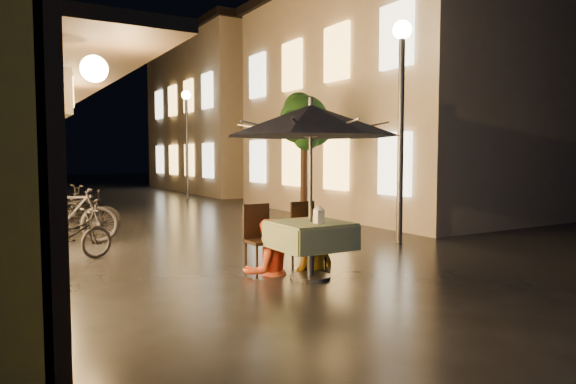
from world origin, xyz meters
TOP-DOWN VIEW (x-y plane):
  - ground at (0.00, 0.00)m, footprint 90.00×90.00m
  - east_building_near at (7.49, 6.50)m, footprint 7.30×9.30m
  - east_building_far at (7.49, 18.00)m, footprint 7.30×10.30m
  - street_tree at (2.41, 4.51)m, footprint 1.43×1.20m
  - streetlamp_near at (3.00, 2.00)m, footprint 0.36×0.36m
  - streetlamp_far at (3.00, 14.00)m, footprint 0.36×0.36m
  - cafe_table at (-0.07, 0.44)m, footprint 0.99×0.99m
  - patio_umbrella at (-0.07, 0.44)m, footprint 2.38×2.38m
  - cafe_chair_left at (-0.47, 1.18)m, footprint 0.42×0.42m
  - cafe_chair_right at (0.33, 1.18)m, footprint 0.42×0.42m
  - table_lantern at (-0.07, 0.24)m, footprint 0.16×0.16m
  - person_orange at (-0.44, 1.00)m, footprint 0.76×0.60m
  - person_yellow at (0.29, 0.97)m, footprint 1.09×0.80m
  - bicycle_0 at (-2.83, 3.19)m, footprint 1.66×1.05m
  - bicycle_1 at (-2.55, 5.06)m, footprint 1.91×0.86m
  - bicycle_2 at (-2.31, 5.99)m, footprint 1.94×0.99m
  - bicycle_3 at (-2.74, 7.03)m, footprint 1.72×0.73m
  - bicycle_4 at (-2.47, 7.57)m, footprint 1.99×1.13m
  - bicycle_5 at (-2.71, 8.83)m, footprint 1.89×1.17m

SIDE VIEW (x-z plane):
  - ground at x=0.00m, z-range 0.00..0.00m
  - bicycle_0 at x=-2.83m, z-range 0.00..0.82m
  - bicycle_2 at x=-2.31m, z-range 0.00..0.97m
  - bicycle_4 at x=-2.47m, z-range 0.00..0.99m
  - bicycle_3 at x=-2.74m, z-range 0.00..1.00m
  - cafe_chair_left at x=-0.47m, z-range 0.05..1.03m
  - cafe_chair_right at x=0.33m, z-range 0.05..1.03m
  - bicycle_5 at x=-2.71m, z-range 0.00..1.10m
  - bicycle_1 at x=-2.55m, z-range 0.00..1.11m
  - cafe_table at x=-0.07m, z-range 0.20..0.98m
  - person_yellow at x=0.29m, z-range 0.00..1.51m
  - person_orange at x=-0.44m, z-range 0.00..1.53m
  - table_lantern at x=-0.07m, z-range 0.79..1.04m
  - patio_umbrella at x=-0.07m, z-range 0.92..3.38m
  - street_tree at x=2.41m, z-range 0.85..4.00m
  - streetlamp_near at x=3.00m, z-range 0.80..5.03m
  - streetlamp_far at x=3.00m, z-range 0.80..5.03m
  - east_building_near at x=7.49m, z-range 0.01..6.81m
  - east_building_far at x=7.49m, z-range 0.01..7.31m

